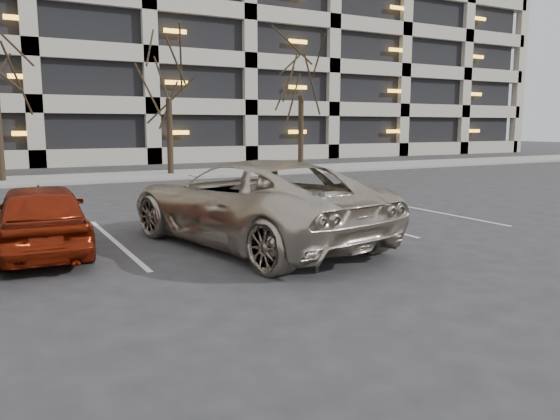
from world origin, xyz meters
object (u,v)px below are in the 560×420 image
(tree_c, at_px, (167,50))
(suv_silver, at_px, (252,202))
(parking_meter, at_px, (317,213))
(tree_d, at_px, (301,49))
(car_red, at_px, (41,218))

(tree_c, xyz_separation_m, suv_silver, (-3.05, -15.11, -4.85))
(tree_c, xyz_separation_m, parking_meter, (-3.08, -17.54, -4.71))
(tree_d, distance_m, suv_silver, 18.92)
(tree_c, height_order, suv_silver, tree_c)
(tree_c, distance_m, tree_d, 7.02)
(tree_d, distance_m, car_red, 20.45)
(parking_meter, relative_size, suv_silver, 0.20)
(tree_c, distance_m, suv_silver, 16.16)
(tree_c, xyz_separation_m, car_red, (-6.77, -14.08, -5.01))
(tree_c, relative_size, parking_meter, 6.28)
(tree_c, bearing_deg, suv_silver, -101.42)
(parking_meter, bearing_deg, tree_d, 38.25)
(tree_d, bearing_deg, parking_meter, -119.89)
(tree_c, height_order, car_red, tree_c)
(parking_meter, distance_m, car_red, 5.06)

